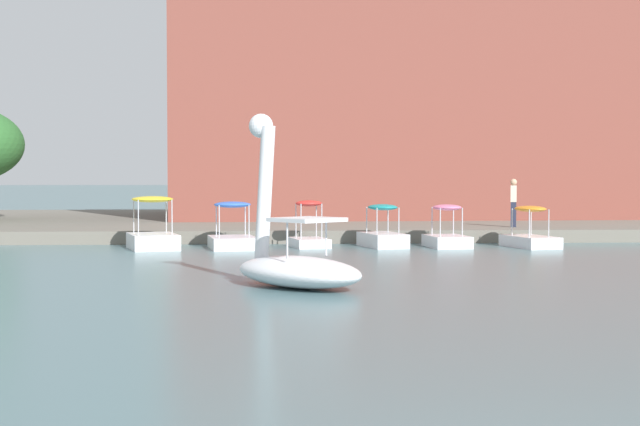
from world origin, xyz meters
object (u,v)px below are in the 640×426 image
(pedal_boat_orange, at_px, (530,235))
(pedal_boat_pink, at_px, (447,235))
(person_on_path, at_px, (514,201))
(tree_willow_near_path, at_px, (372,155))
(pedal_boat_yellow, at_px, (153,233))
(pedal_boat_blue, at_px, (233,236))
(pedal_boat_teal, at_px, (383,234))
(pedal_boat_red, at_px, (309,234))
(swan_boat, at_px, (295,259))

(pedal_boat_orange, relative_size, pedal_boat_pink, 1.18)
(pedal_boat_orange, height_order, person_on_path, person_on_path)
(pedal_boat_orange, height_order, tree_willow_near_path, tree_willow_near_path)
(pedal_boat_yellow, bearing_deg, pedal_boat_pink, 1.20)
(pedal_boat_pink, height_order, pedal_boat_blue, pedal_boat_blue)
(pedal_boat_pink, bearing_deg, pedal_boat_teal, 173.37)
(pedal_boat_pink, height_order, pedal_boat_yellow, pedal_boat_yellow)
(pedal_boat_orange, xyz_separation_m, pedal_boat_pink, (-2.71, 0.20, 0.00))
(pedal_boat_yellow, bearing_deg, pedal_boat_red, 5.61)
(pedal_boat_red, height_order, pedal_boat_blue, pedal_boat_red)
(pedal_boat_blue, relative_size, person_on_path, 1.35)
(pedal_boat_teal, height_order, person_on_path, person_on_path)
(pedal_boat_blue, height_order, pedal_boat_yellow, pedal_boat_yellow)
(pedal_boat_pink, distance_m, tree_willow_near_path, 12.50)
(swan_boat, distance_m, pedal_boat_teal, 11.50)
(pedal_boat_orange, relative_size, person_on_path, 1.34)
(swan_boat, xyz_separation_m, pedal_boat_orange, (8.05, 10.58, -0.18))
(pedal_boat_red, height_order, person_on_path, person_on_path)
(tree_willow_near_path, bearing_deg, swan_boat, -100.58)
(pedal_boat_pink, distance_m, pedal_boat_teal, 2.11)
(pedal_boat_orange, height_order, pedal_boat_pink, pedal_boat_pink)
(pedal_boat_teal, bearing_deg, pedal_boat_yellow, -176.60)
(pedal_boat_red, bearing_deg, pedal_boat_blue, -168.15)
(pedal_boat_yellow, bearing_deg, swan_boat, -68.37)
(person_on_path, bearing_deg, tree_willow_near_path, 117.32)
(pedal_boat_teal, bearing_deg, pedal_boat_pink, -6.63)
(pedal_boat_orange, distance_m, pedal_boat_blue, 9.71)
(pedal_boat_teal, relative_size, pedal_boat_red, 1.22)
(swan_boat, height_order, tree_willow_near_path, tree_willow_near_path)
(swan_boat, relative_size, pedal_boat_blue, 1.51)
(pedal_boat_yellow, height_order, tree_willow_near_path, tree_willow_near_path)
(pedal_boat_orange, distance_m, pedal_boat_pink, 2.72)
(person_on_path, bearing_deg, pedal_boat_orange, -97.61)
(pedal_boat_pink, xyz_separation_m, pedal_boat_red, (-4.52, 0.29, 0.01))
(pedal_boat_red, bearing_deg, tree_willow_near_path, 73.69)
(swan_boat, xyz_separation_m, pedal_boat_yellow, (-4.20, 10.58, -0.09))
(tree_willow_near_path, relative_size, person_on_path, 3.69)
(pedal_boat_blue, bearing_deg, pedal_boat_pink, 1.85)
(pedal_boat_pink, bearing_deg, person_on_path, 49.33)
(pedal_boat_teal, bearing_deg, pedal_boat_red, 178.80)
(pedal_boat_pink, bearing_deg, pedal_boat_yellow, -178.80)
(pedal_boat_yellow, relative_size, person_on_path, 1.42)
(pedal_boat_yellow, bearing_deg, tree_willow_near_path, 55.46)
(swan_boat, distance_m, tree_willow_near_path, 23.45)
(pedal_boat_yellow, relative_size, tree_willow_near_path, 0.39)
(swan_boat, xyz_separation_m, pedal_boat_pink, (5.34, 10.78, -0.18))
(pedal_boat_teal, relative_size, pedal_boat_yellow, 0.93)
(pedal_boat_red, height_order, pedal_boat_yellow, pedal_boat_yellow)
(pedal_boat_teal, distance_m, pedal_boat_blue, 4.93)
(tree_willow_near_path, bearing_deg, pedal_boat_red, -106.31)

